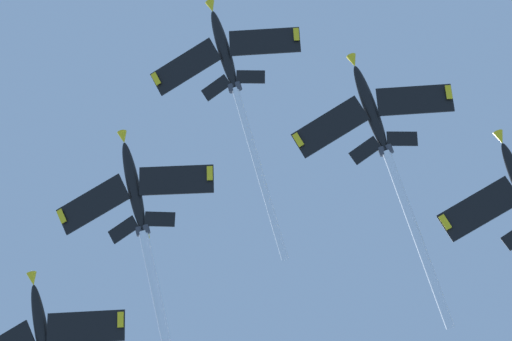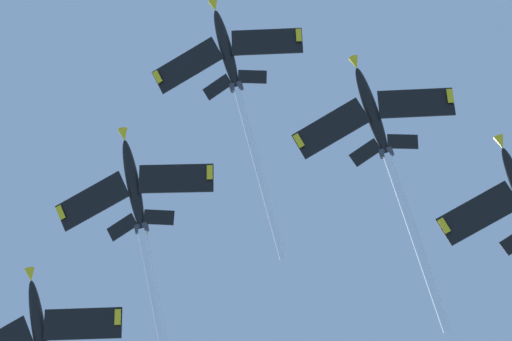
{
  "view_description": "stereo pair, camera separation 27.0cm",
  "coord_description": "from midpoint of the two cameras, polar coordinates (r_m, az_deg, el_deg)",
  "views": [
    {
      "loc": [
        10.47,
        -4.89,
        1.63
      ],
      "look_at": [
        -2.36,
        0.51,
        101.38
      ],
      "focal_mm": 59.09,
      "sensor_mm": 36.0,
      "label": 1
    },
    {
      "loc": [
        10.36,
        -5.14,
        1.63
      ],
      "look_at": [
        -2.36,
        0.51,
        101.38
      ],
      "focal_mm": 59.09,
      "sensor_mm": 36.0,
      "label": 2
    }
  ],
  "objects": [
    {
      "name": "jet_left_wing",
      "position": [
        100.07,
        8.67,
        1.33
      ],
      "size": [
        25.16,
        23.67,
        18.31
      ],
      "color": "black"
    },
    {
      "name": "jet_lead",
      "position": [
        106.26,
        -1.52,
        6.05
      ],
      "size": [
        25.95,
        24.23,
        19.46
      ],
      "color": "black"
    },
    {
      "name": "jet_right_wing",
      "position": [
        100.7,
        -7.69,
        -4.55
      ],
      "size": [
        27.38,
        25.06,
        19.3
      ],
      "color": "black"
    }
  ]
}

